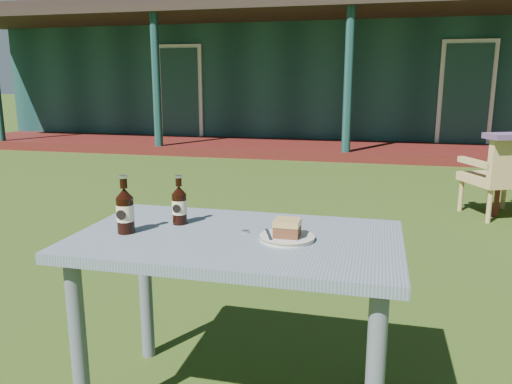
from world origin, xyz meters
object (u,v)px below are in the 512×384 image
(plate, at_px, (287,237))
(cake_slice, at_px, (287,228))
(cola_bottle_near, at_px, (179,205))
(armchair_left, at_px, (505,173))
(cafe_table, at_px, (237,261))
(cola_bottle_far, at_px, (125,210))

(plate, bearing_deg, cake_slice, -63.19)
(cake_slice, bearing_deg, plate, 116.81)
(cola_bottle_near, relative_size, armchair_left, 0.25)
(plate, relative_size, cola_bottle_near, 1.03)
(cafe_table, bearing_deg, armchair_left, 63.34)
(cafe_table, relative_size, cake_slice, 13.04)
(cafe_table, relative_size, cola_bottle_near, 6.08)
(cola_bottle_far, bearing_deg, cola_bottle_near, 46.90)
(cake_slice, xyz_separation_m, armchair_left, (1.49, 3.35, -0.33))
(cake_slice, xyz_separation_m, cola_bottle_far, (-0.61, -0.06, 0.04))
(plate, bearing_deg, cola_bottle_far, -174.03)
(cola_bottle_near, bearing_deg, cola_bottle_far, -133.10)
(cake_slice, relative_size, cola_bottle_near, 0.47)
(cafe_table, xyz_separation_m, armchair_left, (1.68, 3.34, -0.18))
(plate, height_order, armchair_left, armchair_left)
(plate, bearing_deg, cafe_table, 178.75)
(cake_slice, bearing_deg, armchair_left, 66.05)
(plate, distance_m, cake_slice, 0.04)
(armchair_left, bearing_deg, plate, -113.99)
(cafe_table, bearing_deg, cola_bottle_near, 160.46)
(cafe_table, height_order, cola_bottle_far, cola_bottle_far)
(cola_bottle_far, bearing_deg, armchair_left, 58.45)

